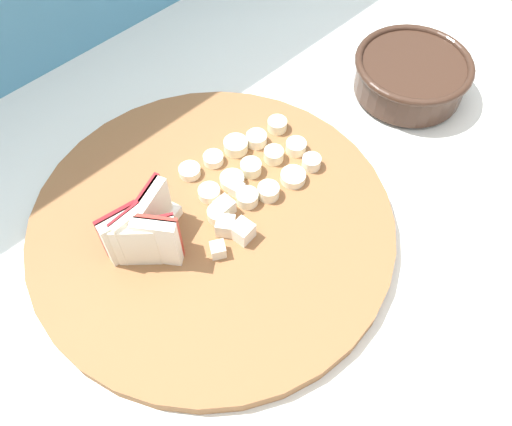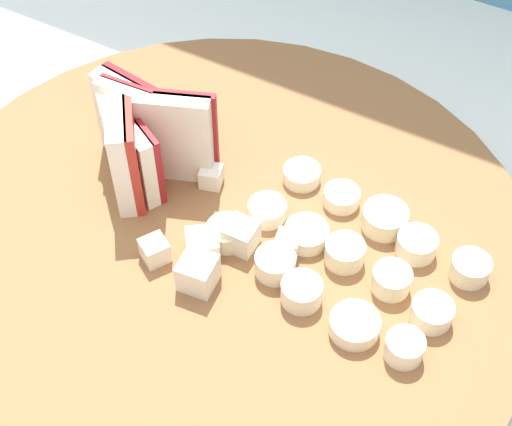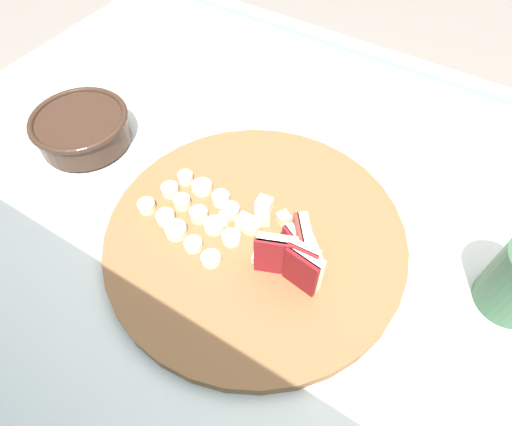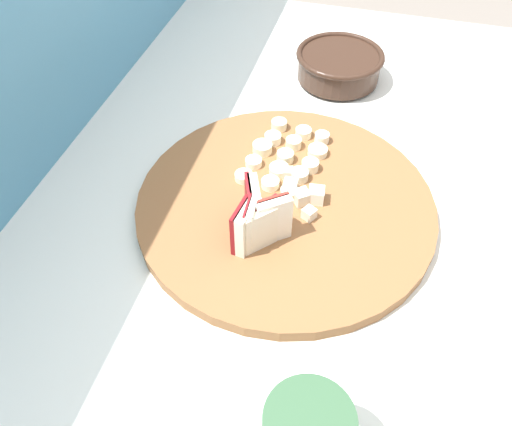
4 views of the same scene
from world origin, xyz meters
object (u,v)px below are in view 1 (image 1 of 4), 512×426
(apple_wedge_fan, at_px, (144,232))
(ceramic_bowl, at_px, (411,74))
(apple_dice_pile, at_px, (226,221))
(cutting_board, at_px, (212,225))
(banana_slice_rows, at_px, (253,167))

(apple_wedge_fan, distance_m, ceramic_bowl, 0.41)
(ceramic_bowl, bearing_deg, apple_dice_pile, 179.75)
(apple_wedge_fan, relative_size, ceramic_bowl, 0.58)
(apple_dice_pile, xyz_separation_m, ceramic_bowl, (0.33, -0.00, 0.00))
(cutting_board, height_order, ceramic_bowl, ceramic_bowl)
(apple_wedge_fan, xyz_separation_m, ceramic_bowl, (0.41, -0.04, -0.02))
(cutting_board, bearing_deg, apple_dice_pile, -67.19)
(cutting_board, distance_m, ceramic_bowl, 0.34)
(banana_slice_rows, bearing_deg, apple_dice_pile, -155.01)
(cutting_board, relative_size, apple_dice_pile, 4.35)
(apple_dice_pile, height_order, ceramic_bowl, ceramic_bowl)
(apple_wedge_fan, height_order, banana_slice_rows, apple_wedge_fan)
(cutting_board, xyz_separation_m, banana_slice_rows, (0.08, 0.02, 0.02))
(apple_wedge_fan, distance_m, apple_dice_pile, 0.09)
(ceramic_bowl, bearing_deg, apple_wedge_fan, 174.64)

